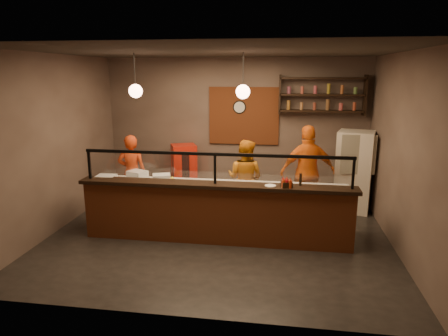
% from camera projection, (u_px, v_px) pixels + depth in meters
% --- Properties ---
extents(floor, '(6.00, 6.00, 0.00)m').
position_uv_depth(floor, '(218.00, 235.00, 7.22)').
color(floor, black).
rests_on(floor, ground).
extents(ceiling, '(6.00, 6.00, 0.00)m').
position_uv_depth(ceiling, '(218.00, 51.00, 6.47)').
color(ceiling, '#352F29').
rests_on(ceiling, wall_back).
extents(wall_back, '(6.00, 0.00, 6.00)m').
position_uv_depth(wall_back, '(235.00, 129.00, 9.25)').
color(wall_back, '#6C5A4F').
rests_on(wall_back, floor).
extents(wall_left, '(0.00, 5.00, 5.00)m').
position_uv_depth(wall_left, '(56.00, 144.00, 7.27)').
color(wall_left, '#6C5A4F').
rests_on(wall_left, floor).
extents(wall_right, '(0.00, 5.00, 5.00)m').
position_uv_depth(wall_right, '(402.00, 153.00, 6.41)').
color(wall_right, '#6C5A4F').
rests_on(wall_right, floor).
extents(wall_front, '(6.00, 0.00, 6.00)m').
position_uv_depth(wall_front, '(182.00, 190.00, 4.44)').
color(wall_front, '#6C5A4F').
rests_on(wall_front, floor).
extents(brick_patch, '(1.60, 0.04, 1.30)m').
position_uv_depth(brick_patch, '(244.00, 116.00, 9.12)').
color(brick_patch, '#994721').
rests_on(brick_patch, wall_back).
extents(service_counter, '(4.60, 0.25, 1.00)m').
position_uv_depth(service_counter, '(215.00, 215.00, 6.81)').
color(service_counter, '#994721').
rests_on(service_counter, floor).
extents(counter_ledge, '(4.70, 0.37, 0.06)m').
position_uv_depth(counter_ledge, '(215.00, 185.00, 6.69)').
color(counter_ledge, black).
rests_on(counter_ledge, service_counter).
extents(worktop_cabinet, '(4.60, 0.75, 0.85)m').
position_uv_depth(worktop_cabinet, '(220.00, 209.00, 7.31)').
color(worktop_cabinet, gray).
rests_on(worktop_cabinet, floor).
extents(worktop, '(4.60, 0.75, 0.05)m').
position_uv_depth(worktop, '(220.00, 186.00, 7.20)').
color(worktop, beige).
rests_on(worktop, worktop_cabinet).
extents(sneeze_guard, '(4.50, 0.05, 0.52)m').
position_uv_depth(sneeze_guard, '(215.00, 165.00, 6.61)').
color(sneeze_guard, white).
rests_on(sneeze_guard, counter_ledge).
extents(wall_shelving, '(1.84, 0.28, 0.85)m').
position_uv_depth(wall_shelving, '(322.00, 95.00, 8.62)').
color(wall_shelving, black).
rests_on(wall_shelving, wall_back).
extents(wall_clock, '(0.30, 0.04, 0.30)m').
position_uv_depth(wall_clock, '(240.00, 107.00, 9.08)').
color(wall_clock, black).
rests_on(wall_clock, wall_back).
extents(pendant_left, '(0.24, 0.24, 0.77)m').
position_uv_depth(pendant_left, '(136.00, 91.00, 7.02)').
color(pendant_left, black).
rests_on(pendant_left, ceiling).
extents(pendant_right, '(0.24, 0.24, 0.77)m').
position_uv_depth(pendant_right, '(243.00, 92.00, 6.75)').
color(pendant_right, black).
rests_on(pendant_right, ceiling).
extents(cook_left, '(0.64, 0.47, 1.61)m').
position_uv_depth(cook_left, '(132.00, 172.00, 8.47)').
color(cook_left, red).
rests_on(cook_left, floor).
extents(cook_mid, '(0.92, 0.82, 1.58)m').
position_uv_depth(cook_mid, '(245.00, 179.00, 8.02)').
color(cook_mid, '#C97312').
rests_on(cook_mid, floor).
extents(cook_right, '(1.17, 0.68, 1.87)m').
position_uv_depth(cook_right, '(308.00, 172.00, 7.93)').
color(cook_right, orange).
rests_on(cook_right, floor).
extents(fridge, '(0.86, 0.82, 1.70)m').
position_uv_depth(fridge, '(354.00, 171.00, 8.36)').
color(fridge, beige).
rests_on(fridge, floor).
extents(red_cooler, '(0.69, 0.66, 1.25)m').
position_uv_depth(red_cooler, '(184.00, 171.00, 9.30)').
color(red_cooler, red).
rests_on(red_cooler, floor).
extents(pizza_dough, '(0.58, 0.58, 0.01)m').
position_uv_depth(pizza_dough, '(234.00, 187.00, 7.05)').
color(pizza_dough, '#F4E8CF').
rests_on(pizza_dough, worktop).
extents(prep_tub_a, '(0.38, 0.34, 0.16)m').
position_uv_depth(prep_tub_a, '(162.00, 179.00, 7.29)').
color(prep_tub_a, white).
rests_on(prep_tub_a, worktop).
extents(prep_tub_b, '(0.41, 0.38, 0.17)m').
position_uv_depth(prep_tub_b, '(137.00, 175.00, 7.52)').
color(prep_tub_b, silver).
rests_on(prep_tub_b, worktop).
extents(prep_tub_c, '(0.35, 0.29, 0.17)m').
position_uv_depth(prep_tub_c, '(106.00, 180.00, 7.20)').
color(prep_tub_c, white).
rests_on(prep_tub_c, worktop).
extents(rolling_pin, '(0.34, 0.29, 0.07)m').
position_uv_depth(rolling_pin, '(164.00, 180.00, 7.39)').
color(rolling_pin, yellow).
rests_on(rolling_pin, worktop).
extents(condiment_caddy, '(0.20, 0.17, 0.09)m').
position_uv_depth(condiment_caddy, '(287.00, 185.00, 6.44)').
color(condiment_caddy, black).
rests_on(condiment_caddy, counter_ledge).
extents(pepper_mill, '(0.05, 0.05, 0.20)m').
position_uv_depth(pepper_mill, '(300.00, 180.00, 6.53)').
color(pepper_mill, black).
rests_on(pepper_mill, counter_ledge).
extents(small_plate, '(0.24, 0.24, 0.01)m').
position_uv_depth(small_plate, '(270.00, 186.00, 6.52)').
color(small_plate, white).
rests_on(small_plate, counter_ledge).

